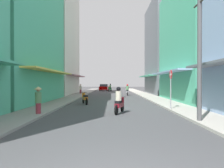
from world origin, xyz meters
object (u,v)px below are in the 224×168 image
at_px(pedestrian_crossing, 39,99).
at_px(street_sign_no_entry, 171,84).
at_px(motorbike_orange, 85,98).
at_px(pedestrian_midway, 81,89).
at_px(motorbike_silver, 128,90).
at_px(utility_pole, 200,55).
at_px(motorbike_green, 111,88).
at_px(parked_car, 105,87).
at_px(motorbike_maroon, 120,102).

bearing_deg(pedestrian_crossing, street_sign_no_entry, 15.01).
relative_size(motorbike_orange, pedestrian_midway, 1.11).
xyz_separation_m(motorbike_silver, utility_pole, (1.76, -19.72, 2.38)).
relative_size(motorbike_green, utility_pole, 0.29).
height_order(parked_car, utility_pole, utility_pole).
distance_m(utility_pole, street_sign_no_entry, 4.35).
bearing_deg(pedestrian_midway, motorbike_silver, -21.22).
height_order(motorbike_silver, pedestrian_midway, motorbike_silver).
relative_size(motorbike_maroon, motorbike_silver, 0.96).
bearing_deg(motorbike_silver, motorbike_maroon, -95.88).
height_order(parked_car, street_sign_no_entry, street_sign_no_entry).
distance_m(motorbike_green, motorbike_orange, 23.25).
xyz_separation_m(pedestrian_midway, utility_pole, (8.80, -22.46, 2.31)).
xyz_separation_m(motorbike_orange, pedestrian_crossing, (-1.74, -6.08, 0.40)).
height_order(motorbike_silver, pedestrian_crossing, pedestrian_crossing).
relative_size(motorbike_maroon, pedestrian_midway, 1.12).
distance_m(motorbike_orange, utility_pole, 10.54).
bearing_deg(pedestrian_crossing, motorbike_silver, 70.64).
height_order(motorbike_orange, parked_car, parked_car).
height_order(motorbike_maroon, motorbike_orange, motorbike_maroon).
bearing_deg(utility_pole, motorbike_silver, 95.09).
xyz_separation_m(motorbike_green, motorbike_orange, (-1.91, -23.17, -0.20)).
xyz_separation_m(motorbike_maroon, street_sign_no_entry, (3.40, 1.28, 1.01)).
distance_m(motorbike_green, parked_car, 4.52).
distance_m(motorbike_maroon, motorbike_orange, 5.92).
distance_m(motorbike_orange, street_sign_no_entry, 7.41).
bearing_deg(motorbike_orange, motorbike_silver, 68.92).
xyz_separation_m(motorbike_green, pedestrian_crossing, (-3.65, -29.26, 0.20)).
distance_m(motorbike_maroon, motorbike_silver, 16.96).
bearing_deg(utility_pole, motorbike_orange, 127.62).
relative_size(parked_car, utility_pole, 0.71).
relative_size(motorbike_maroon, street_sign_no_entry, 0.66).
height_order(motorbike_silver, street_sign_no_entry, street_sign_no_entry).
height_order(motorbike_silver, motorbike_orange, motorbike_silver).
xyz_separation_m(motorbike_green, pedestrian_midway, (-4.48, -8.81, 0.07)).
relative_size(motorbike_green, parked_car, 0.41).
xyz_separation_m(motorbike_maroon, pedestrian_crossing, (-4.48, -0.84, 0.20)).
xyz_separation_m(motorbike_orange, parked_car, (0.61, 27.50, 0.24)).
relative_size(motorbike_silver, pedestrian_crossing, 1.13).
bearing_deg(pedestrian_midway, motorbike_green, 63.06).
distance_m(pedestrian_midway, utility_pole, 24.23).
bearing_deg(street_sign_no_entry, motorbike_orange, 147.11).
xyz_separation_m(motorbike_maroon, motorbike_green, (-0.83, 28.42, 0.00)).
bearing_deg(motorbike_maroon, parked_car, 93.73).
distance_m(motorbike_maroon, pedestrian_crossing, 4.56).
xyz_separation_m(motorbike_orange, street_sign_no_entry, (6.14, -3.97, 1.21)).
height_order(motorbike_green, utility_pole, utility_pole).
distance_m(motorbike_silver, motorbike_green, 11.83).
bearing_deg(motorbike_orange, utility_pole, -52.38).
height_order(motorbike_maroon, parked_car, motorbike_maroon).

